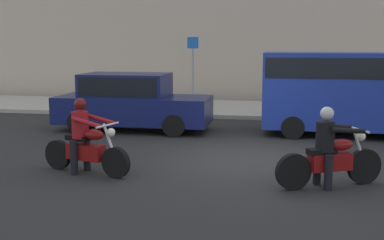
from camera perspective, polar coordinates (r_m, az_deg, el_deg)
name	(u,v)px	position (r m, az deg, el deg)	size (l,w,h in m)	color
ground_plane	(252,160)	(11.35, 6.92, -4.59)	(80.00, 80.00, 0.00)	#242424
sidewalk_slab	(266,110)	(19.20, 8.52, 1.20)	(40.00, 4.40, 0.14)	#A8A399
motorcycle_with_rider_crimson	(85,143)	(10.23, -12.28, -2.59)	(2.06, 0.89, 1.55)	black
motorcycle_with_rider_black_leather	(330,154)	(9.42, 15.64, -3.82)	(1.98, 1.10, 1.50)	black
parked_van_cobalt_blue	(343,88)	(14.69, 17.11, 3.58)	(4.50, 1.96, 2.36)	navy
parked_sedan_navy	(131,101)	(14.96, -7.11, 2.16)	(4.61, 1.82, 1.72)	#11194C
street_sign_post	(193,64)	(19.46, 0.11, 6.47)	(0.44, 0.08, 2.73)	gray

